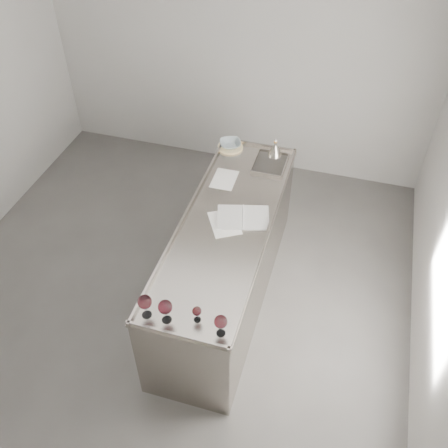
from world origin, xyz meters
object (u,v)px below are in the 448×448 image
(wine_glass_right, at_px, (221,322))
(notebook, at_px, (243,217))
(wine_glass_middle, at_px, (165,307))
(wine_funnel, at_px, (275,150))
(ceramic_bowl, at_px, (230,144))
(wine_glass_left, at_px, (145,302))
(wine_glass_small, at_px, (197,312))
(counter, at_px, (226,260))

(wine_glass_right, height_order, notebook, wine_glass_right)
(wine_glass_middle, relative_size, wine_funnel, 0.97)
(ceramic_bowl, bearing_deg, wine_glass_left, -90.06)
(wine_glass_small, bearing_deg, wine_funnel, 87.24)
(wine_glass_left, height_order, ceramic_bowl, wine_glass_left)
(notebook, height_order, wine_funnel, wine_funnel)
(wine_glass_middle, relative_size, wine_glass_small, 1.49)
(counter, height_order, wine_funnel, wine_funnel)
(wine_funnel, bearing_deg, notebook, -93.67)
(wine_glass_right, height_order, wine_funnel, wine_funnel)
(ceramic_bowl, xyz_separation_m, wine_funnel, (0.46, 0.00, 0.02))
(counter, height_order, wine_glass_left, wine_glass_left)
(wine_glass_middle, height_order, wine_glass_right, wine_glass_middle)
(counter, xyz_separation_m, wine_glass_right, (0.27, -1.08, 0.60))
(notebook, distance_m, ceramic_bowl, 1.06)
(wine_funnel, bearing_deg, wine_glass_right, -87.61)
(wine_glass_left, xyz_separation_m, ceramic_bowl, (0.00, 2.16, -0.10))
(counter, distance_m, ceramic_bowl, 1.23)
(wine_glass_small, relative_size, wine_funnel, 0.65)
(wine_glass_middle, xyz_separation_m, notebook, (0.25, 1.18, -0.13))
(counter, distance_m, wine_funnel, 1.22)
(wine_glass_small, bearing_deg, wine_glass_left, -170.30)
(wine_glass_right, relative_size, ceramic_bowl, 0.86)
(wine_glass_right, distance_m, ceramic_bowl, 2.23)
(wine_glass_middle, distance_m, ceramic_bowl, 2.17)
(wine_glass_left, bearing_deg, counter, 75.72)
(wine_glass_middle, distance_m, wine_glass_right, 0.40)
(wine_glass_left, height_order, wine_funnel, wine_funnel)
(wine_glass_right, xyz_separation_m, wine_funnel, (-0.09, 2.16, -0.07))
(wine_glass_middle, distance_m, wine_glass_small, 0.22)
(counter, distance_m, wine_glass_middle, 1.25)
(wine_glass_right, distance_m, wine_funnel, 2.16)
(wine_glass_right, bearing_deg, wine_glass_left, 180.00)
(ceramic_bowl, height_order, wine_funnel, wine_funnel)
(counter, distance_m, wine_glass_right, 1.27)
(wine_glass_left, relative_size, wine_funnel, 0.99)
(wine_glass_small, height_order, ceramic_bowl, wine_glass_small)
(wine_glass_left, relative_size, ceramic_bowl, 0.96)
(notebook, bearing_deg, wine_glass_small, -106.77)
(wine_glass_left, bearing_deg, wine_glass_small, 9.70)
(wine_glass_small, bearing_deg, ceramic_bowl, 99.63)
(wine_glass_left, xyz_separation_m, notebook, (0.40, 1.18, -0.14))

